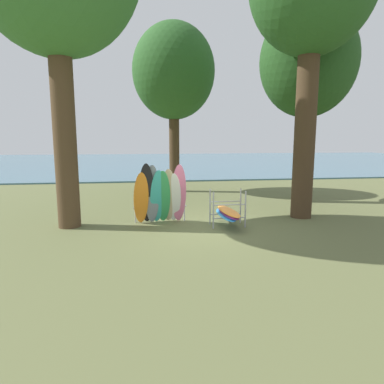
{
  "coord_description": "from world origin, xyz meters",
  "views": [
    {
      "loc": [
        -1.88,
        -11.01,
        3.07
      ],
      "look_at": [
        -0.24,
        0.93,
        1.1
      ],
      "focal_mm": 32.02,
      "sensor_mm": 36.0,
      "label": 1
    }
  ],
  "objects_px": {
    "tree_mid_behind": "(174,73)",
    "leaning_board_pile": "(160,196)",
    "tree_far_left_back": "(308,63)",
    "board_storage_rack": "(227,212)"
  },
  "relations": [
    {
      "from": "tree_mid_behind",
      "to": "leaning_board_pile",
      "type": "relative_size",
      "value": 4.13
    },
    {
      "from": "leaning_board_pile",
      "to": "tree_far_left_back",
      "type": "bearing_deg",
      "value": 25.69
    },
    {
      "from": "tree_far_left_back",
      "to": "board_storage_rack",
      "type": "xyz_separation_m",
      "value": [
        -4.55,
        -3.92,
        -5.84
      ]
    },
    {
      "from": "leaning_board_pile",
      "to": "board_storage_rack",
      "type": "bearing_deg",
      "value": -15.54
    },
    {
      "from": "leaning_board_pile",
      "to": "tree_mid_behind",
      "type": "bearing_deg",
      "value": 81.08
    },
    {
      "from": "tree_far_left_back",
      "to": "board_storage_rack",
      "type": "distance_m",
      "value": 8.37
    },
    {
      "from": "tree_mid_behind",
      "to": "leaning_board_pile",
      "type": "bearing_deg",
      "value": -98.92
    },
    {
      "from": "tree_far_left_back",
      "to": "leaning_board_pile",
      "type": "relative_size",
      "value": 4.04
    },
    {
      "from": "tree_mid_behind",
      "to": "board_storage_rack",
      "type": "relative_size",
      "value": 4.25
    },
    {
      "from": "tree_mid_behind",
      "to": "board_storage_rack",
      "type": "xyz_separation_m",
      "value": [
        1.15,
        -7.82,
        -5.97
      ]
    }
  ]
}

